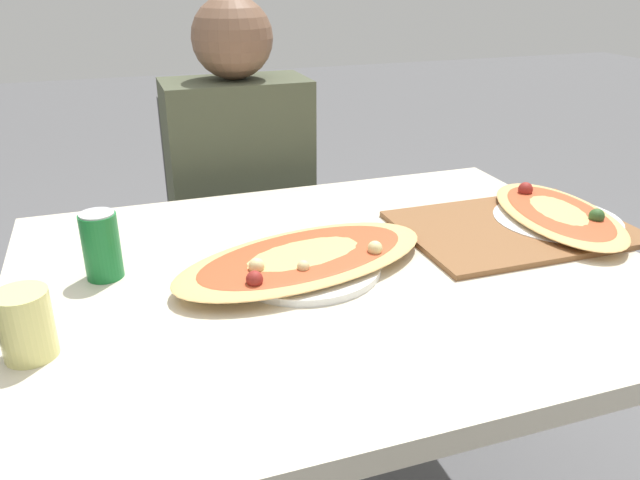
{
  "coord_description": "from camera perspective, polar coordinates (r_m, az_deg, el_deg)",
  "views": [
    {
      "loc": [
        -0.37,
        -0.98,
        1.25
      ],
      "look_at": [
        -0.03,
        0.0,
        0.78
      ],
      "focal_mm": 35.0,
      "sensor_mm": 36.0,
      "label": 1
    }
  ],
  "objects": [
    {
      "name": "dining_table",
      "position": [
        1.21,
        1.34,
        -5.49
      ],
      "size": [
        1.18,
        0.93,
        0.72
      ],
      "color": "beige",
      "rests_on": "ground_plane"
    },
    {
      "name": "pizza_main",
      "position": [
        1.16,
        -1.49,
        -1.81
      ],
      "size": [
        0.55,
        0.35,
        0.05
      ],
      "color": "white",
      "rests_on": "dining_table"
    },
    {
      "name": "chair_far_seated",
      "position": [
        1.95,
        -7.69,
        1.6
      ],
      "size": [
        0.4,
        0.4,
        0.89
      ],
      "rotation": [
        0.0,
        0.0,
        3.14
      ],
      "color": "#4C4C4C",
      "rests_on": "ground_plane"
    },
    {
      "name": "pizza_second",
      "position": [
        1.46,
        20.89,
        2.12
      ],
      "size": [
        0.28,
        0.44,
        0.06
      ],
      "color": "white",
      "rests_on": "dining_table"
    },
    {
      "name": "soda_can",
      "position": [
        1.18,
        -19.37,
        -0.49
      ],
      "size": [
        0.07,
        0.07,
        0.12
      ],
      "color": "#197233",
      "rests_on": "dining_table"
    },
    {
      "name": "drink_glass",
      "position": [
        0.99,
        -25.29,
        -7.0
      ],
      "size": [
        0.08,
        0.08,
        0.1
      ],
      "color": "#E0DB7F",
      "rests_on": "dining_table"
    },
    {
      "name": "serving_tray",
      "position": [
        1.4,
        17.28,
        1.09
      ],
      "size": [
        0.48,
        0.34,
        0.01
      ],
      "color": "brown",
      "rests_on": "dining_table"
    },
    {
      "name": "person_seated",
      "position": [
        1.79,
        -7.28,
        5.93
      ],
      "size": [
        0.39,
        0.24,
        1.18
      ],
      "rotation": [
        0.0,
        0.0,
        3.14
      ],
      "color": "#2D2D38",
      "rests_on": "ground_plane"
    }
  ]
}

